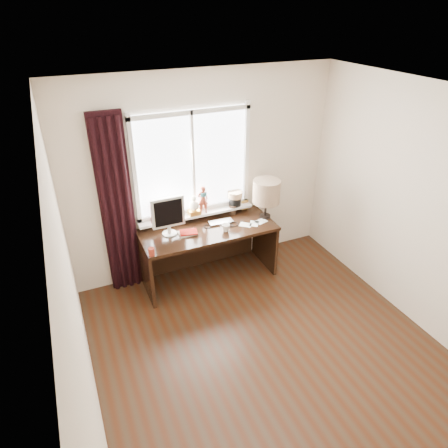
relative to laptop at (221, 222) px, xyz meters
name	(u,v)px	position (x,y,z in m)	size (l,w,h in m)	color
floor	(277,362)	(-0.11, -1.70, -0.76)	(3.50, 4.00, 0.00)	#342316
ceiling	(302,105)	(-0.11, -1.70, 1.84)	(3.50, 4.00, 0.00)	white
wall_back	(204,176)	(-0.11, 0.30, 0.54)	(3.50, 2.60, 0.00)	beige
wall_left	(77,313)	(-1.86, -1.70, 0.54)	(4.00, 2.60, 0.00)	beige
wall_right	(434,218)	(1.64, -1.70, 0.54)	(4.00, 2.60, 0.00)	beige
laptop	(221,222)	(0.00, 0.00, 0.00)	(0.31, 0.20, 0.02)	silver
mug	(226,227)	(-0.03, -0.22, 0.04)	(0.10, 0.09, 0.10)	white
red_cup	(151,252)	(-1.01, -0.37, 0.03)	(0.07, 0.07, 0.09)	maroon
window	(196,178)	(-0.23, 0.25, 0.55)	(1.52, 0.20, 1.40)	white
curtain	(117,209)	(-1.24, 0.20, 0.35)	(0.38, 0.09, 2.25)	black
desk	(206,241)	(-0.21, 0.02, -0.26)	(1.70, 0.70, 0.75)	black
monitor	(168,214)	(-0.69, -0.01, 0.27)	(0.40, 0.18, 0.49)	beige
notebook_stack	(188,233)	(-0.48, -0.09, 0.00)	(0.24, 0.19, 0.03)	beige
brush_holder	(233,210)	(0.24, 0.17, 0.05)	(0.09, 0.09, 0.25)	black
icon_frame	(245,205)	(0.45, 0.21, 0.05)	(0.10, 0.02, 0.13)	gold
table_lamp	(266,192)	(0.59, -0.09, 0.35)	(0.35, 0.35, 0.52)	black
loose_papers	(254,223)	(0.38, -0.18, -0.01)	(0.40, 0.20, 0.00)	white
desk_cables	(225,225)	(0.02, -0.09, -0.01)	(0.48, 0.23, 0.01)	black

